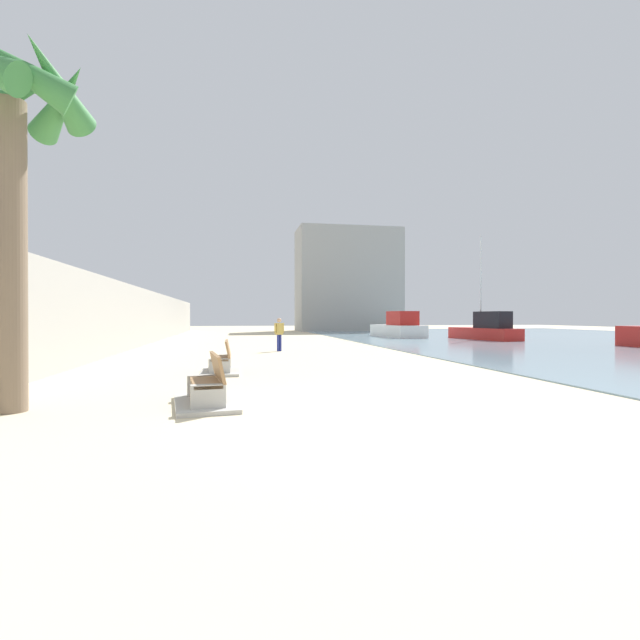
# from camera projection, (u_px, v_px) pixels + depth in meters

# --- Properties ---
(ground_plane) EXTENTS (120.00, 120.00, 0.00)m
(ground_plane) POSITION_uv_depth(u_px,v_px,m) (270.00, 347.00, 25.58)
(ground_plane) COLOR beige
(seawall) EXTENTS (0.80, 64.00, 3.32)m
(seawall) POSITION_uv_depth(u_px,v_px,m) (126.00, 317.00, 24.19)
(seawall) COLOR #ADAAA3
(seawall) RESTS_ON ground
(palm_tree) EXTENTS (3.01, 2.93, 6.69)m
(palm_tree) POSITION_uv_depth(u_px,v_px,m) (7.00, 132.00, 8.13)
(palm_tree) COLOR #7A6651
(palm_tree) RESTS_ON ground
(bench_near) EXTENTS (1.37, 2.23, 0.98)m
(bench_near) POSITION_uv_depth(u_px,v_px,m) (207.00, 393.00, 8.83)
(bench_near) COLOR #ADAAA3
(bench_near) RESTS_ON ground
(bench_far) EXTENTS (1.11, 2.10, 0.98)m
(bench_far) POSITION_uv_depth(u_px,v_px,m) (221.00, 365.00, 13.90)
(bench_far) COLOR #ADAAA3
(bench_far) RESTS_ON ground
(person_walking) EXTENTS (0.49, 0.29, 1.62)m
(person_walking) POSITION_uv_depth(u_px,v_px,m) (279.00, 332.00, 22.66)
(person_walking) COLOR navy
(person_walking) RESTS_ON ground
(boat_nearest) EXTENTS (2.60, 6.43, 7.59)m
(boat_nearest) POSITION_uv_depth(u_px,v_px,m) (486.00, 329.00, 33.41)
(boat_nearest) COLOR red
(boat_nearest) RESTS_ON water_bay
(boat_far_right) EXTENTS (2.94, 6.02, 2.08)m
(boat_far_right) POSITION_uv_depth(u_px,v_px,m) (399.00, 328.00, 37.47)
(boat_far_right) COLOR white
(boat_far_right) RESTS_ON water_bay
(harbor_building) EXTENTS (12.00, 6.00, 12.04)m
(harbor_building) POSITION_uv_depth(u_px,v_px,m) (348.00, 280.00, 55.17)
(harbor_building) COLOR #9E9E99
(harbor_building) RESTS_ON ground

